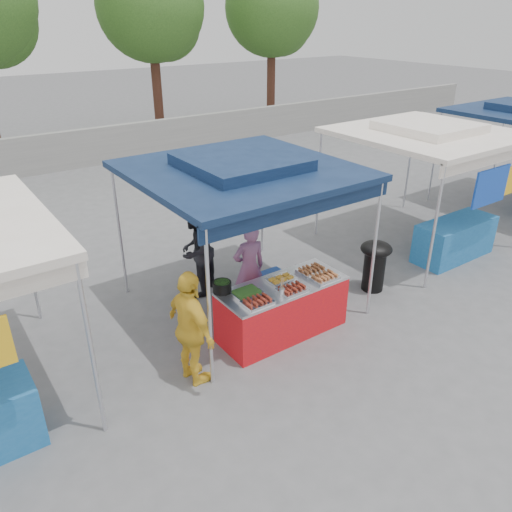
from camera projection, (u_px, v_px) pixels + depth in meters
ground_plane at (278, 329)px, 7.93m from camera, size 80.00×80.00×0.00m
back_wall at (66, 151)px, 15.74m from camera, size 40.00×0.25×1.20m
main_canopy at (242, 170)px, 7.60m from camera, size 3.20×3.20×2.57m
neighbor_stall_right at (440, 175)px, 9.98m from camera, size 3.20×3.20×2.57m
tree_2 at (154, 11)px, 18.09m from camera, size 3.89×3.89×6.68m
tree_3 at (274, 12)px, 20.60m from camera, size 3.86×3.86×6.63m
vendor_table at (282, 309)px, 7.67m from camera, size 2.00×0.80×0.85m
food_tray_fl at (257, 302)px, 6.97m from camera, size 0.42×0.30×0.07m
food_tray_fm at (292, 290)px, 7.29m from camera, size 0.42×0.30×0.07m
food_tray_fr at (324, 277)px, 7.62m from camera, size 0.42×0.30×0.07m
food_tray_bl at (247, 293)px, 7.20m from camera, size 0.42×0.30×0.07m
food_tray_bm at (281, 279)px, 7.56m from camera, size 0.42×0.30×0.07m
food_tray_br at (311, 270)px, 7.83m from camera, size 0.42×0.30×0.07m
cooking_pot at (222, 287)px, 7.27m from camera, size 0.28×0.28×0.16m
skewer_cup at (282, 292)px, 7.18m from camera, size 0.09×0.09×0.11m
wok_burner at (375, 261)px, 8.84m from camera, size 0.56×0.56×0.94m
crate_left at (235, 311)px, 8.15m from camera, size 0.44×0.31×0.27m
crate_right at (271, 297)px, 8.54m from camera, size 0.50×0.35×0.30m
crate_stacked at (271, 281)px, 8.41m from camera, size 0.49×0.34×0.29m
vendor_woman at (249, 268)px, 8.13m from camera, size 0.61×0.45×1.55m
helper_man at (196, 251)px, 8.59m from camera, size 1.03×0.99×1.67m
customer_person at (191, 329)px, 6.48m from camera, size 0.47×0.99×1.65m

